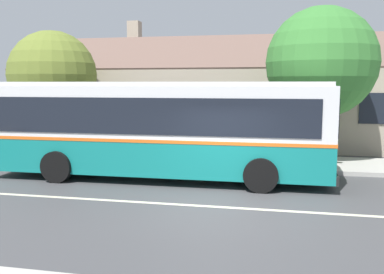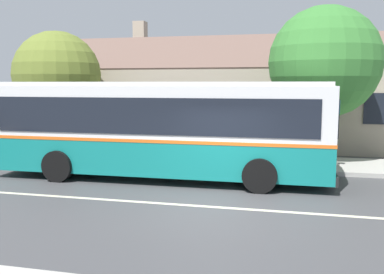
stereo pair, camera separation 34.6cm
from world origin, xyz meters
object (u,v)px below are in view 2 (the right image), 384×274
(transit_bus, at_px, (160,127))
(bench_down_street, at_px, (121,148))
(street_tree_secondary, at_px, (57,77))
(bus_stop_sign, at_px, (334,126))
(bench_by_building, at_px, (22,142))
(street_tree_primary, at_px, (325,63))

(transit_bus, xyz_separation_m, bench_down_street, (-2.37, 2.41, -1.13))
(transit_bus, distance_m, bench_down_street, 3.56)
(street_tree_secondary, height_order, bus_stop_sign, street_tree_secondary)
(bench_down_street, distance_m, bus_stop_sign, 8.03)
(bench_by_building, distance_m, street_tree_primary, 13.02)
(street_tree_primary, relative_size, street_tree_secondary, 1.11)
(street_tree_secondary, bearing_deg, bench_by_building, -138.89)
(street_tree_primary, height_order, bus_stop_sign, street_tree_primary)
(bench_by_building, bearing_deg, street_tree_secondary, 41.11)
(transit_bus, bearing_deg, street_tree_secondary, 146.48)
(transit_bus, height_order, street_tree_primary, street_tree_primary)
(bench_by_building, relative_size, street_tree_secondary, 0.35)
(bench_by_building, relative_size, street_tree_primary, 0.31)
(transit_bus, relative_size, bench_by_building, 5.87)
(transit_bus, height_order, bench_down_street, transit_bus)
(street_tree_primary, bearing_deg, bench_down_street, -169.04)
(bench_by_building, xyz_separation_m, bench_down_street, (4.88, -0.56, -0.02))
(bench_down_street, relative_size, street_tree_secondary, 0.28)
(bench_by_building, bearing_deg, bench_down_street, -6.51)
(bus_stop_sign, bearing_deg, transit_bus, -159.46)
(transit_bus, xyz_separation_m, bench_by_building, (-7.25, 2.96, -1.12))
(bench_down_street, relative_size, bus_stop_sign, 0.63)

